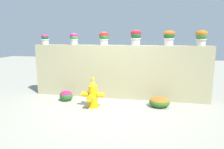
# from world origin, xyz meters

# --- Properties ---
(ground_plane) EXTENTS (24.00, 24.00, 0.00)m
(ground_plane) POSITION_xyz_m (0.00, 0.00, 0.00)
(ground_plane) COLOR #9A9888
(stone_wall) EXTENTS (5.18, 0.31, 1.57)m
(stone_wall) POSITION_xyz_m (0.00, 1.02, 0.78)
(stone_wall) COLOR tan
(stone_wall) RESTS_ON ground
(potted_plant_0) EXTENTS (0.25, 0.25, 0.33)m
(potted_plant_0) POSITION_xyz_m (-2.30, 0.99, 1.75)
(potted_plant_0) COLOR beige
(potted_plant_0) RESTS_ON stone_wall
(potted_plant_1) EXTENTS (0.25, 0.25, 0.35)m
(potted_plant_1) POSITION_xyz_m (-1.36, 1.02, 1.78)
(potted_plant_1) COLOR silver
(potted_plant_1) RESTS_ON stone_wall
(potted_plant_2) EXTENTS (0.29, 0.29, 0.39)m
(potted_plant_2) POSITION_xyz_m (-0.44, 1.06, 1.80)
(potted_plant_2) COLOR silver
(potted_plant_2) RESTS_ON stone_wall
(potted_plant_3) EXTENTS (0.30, 0.30, 0.44)m
(potted_plant_3) POSITION_xyz_m (0.50, 1.00, 1.83)
(potted_plant_3) COLOR silver
(potted_plant_3) RESTS_ON stone_wall
(potted_plant_4) EXTENTS (0.31, 0.31, 0.43)m
(potted_plant_4) POSITION_xyz_m (1.41, 1.06, 1.82)
(potted_plant_4) COLOR silver
(potted_plant_4) RESTS_ON stone_wall
(potted_plant_5) EXTENTS (0.31, 0.31, 0.43)m
(potted_plant_5) POSITION_xyz_m (2.24, 1.05, 1.82)
(potted_plant_5) COLOR beige
(potted_plant_5) RESTS_ON stone_wall
(fire_hydrant) EXTENTS (0.60, 0.47, 0.77)m
(fire_hydrant) POSITION_xyz_m (-0.49, 0.03, 0.34)
(fire_hydrant) COLOR #E8AE0D
(fire_hydrant) RESTS_ON ground
(flower_bush_left) EXTENTS (0.53, 0.48, 0.26)m
(flower_bush_left) POSITION_xyz_m (1.21, 0.41, 0.14)
(flower_bush_left) COLOR #326121
(flower_bush_left) RESTS_ON ground
(flower_bush_right) EXTENTS (0.38, 0.34, 0.30)m
(flower_bush_right) POSITION_xyz_m (-1.40, 0.39, 0.16)
(flower_bush_right) COLOR #2A5F27
(flower_bush_right) RESTS_ON ground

